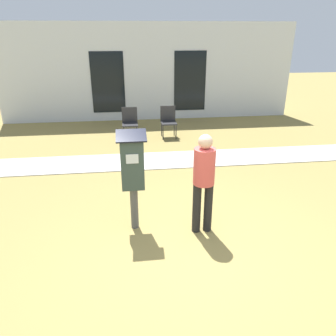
{
  "coord_description": "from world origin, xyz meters",
  "views": [
    {
      "loc": [
        -0.81,
        -3.82,
        2.93
      ],
      "look_at": [
        -0.25,
        0.6,
        1.05
      ],
      "focal_mm": 35.0,
      "sensor_mm": 36.0,
      "label": 1
    }
  ],
  "objects_px": {
    "person_standing": "(204,177)",
    "outdoor_chair_left": "(130,121)",
    "parking_meter": "(133,169)",
    "outdoor_chair_middle": "(168,119)"
  },
  "relations": [
    {
      "from": "person_standing",
      "to": "outdoor_chair_left",
      "type": "height_order",
      "value": "person_standing"
    },
    {
      "from": "person_standing",
      "to": "outdoor_chair_middle",
      "type": "bearing_deg",
      "value": 54.67
    },
    {
      "from": "parking_meter",
      "to": "person_standing",
      "type": "relative_size",
      "value": 1.01
    },
    {
      "from": "parking_meter",
      "to": "outdoor_chair_middle",
      "type": "height_order",
      "value": "parking_meter"
    },
    {
      "from": "person_standing",
      "to": "outdoor_chair_middle",
      "type": "relative_size",
      "value": 1.76
    },
    {
      "from": "parking_meter",
      "to": "person_standing",
      "type": "distance_m",
      "value": 1.07
    },
    {
      "from": "person_standing",
      "to": "outdoor_chair_left",
      "type": "relative_size",
      "value": 1.76
    },
    {
      "from": "outdoor_chair_left",
      "to": "person_standing",
      "type": "bearing_deg",
      "value": -72.39
    },
    {
      "from": "parking_meter",
      "to": "outdoor_chair_left",
      "type": "xyz_separation_m",
      "value": [
        0.03,
        4.73,
        -0.49
      ]
    },
    {
      "from": "parking_meter",
      "to": "outdoor_chair_left",
      "type": "distance_m",
      "value": 4.75
    }
  ]
}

